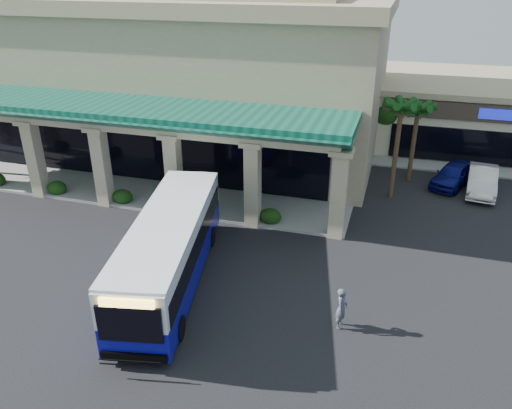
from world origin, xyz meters
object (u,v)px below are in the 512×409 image
(transit_bus, at_px, (170,251))
(pedestrian, at_px, (342,308))
(car_silver, at_px, (453,175))
(car_white, at_px, (482,180))

(transit_bus, relative_size, pedestrian, 6.53)
(transit_bus, bearing_deg, pedestrian, -18.65)
(car_silver, bearing_deg, transit_bus, -106.49)
(pedestrian, height_order, car_white, pedestrian)
(pedestrian, bearing_deg, car_white, -14.53)
(car_silver, relative_size, car_white, 0.91)
(car_silver, xyz_separation_m, car_white, (1.65, -0.57, 0.04))
(car_white, bearing_deg, transit_bus, -128.50)
(car_white, bearing_deg, car_silver, 167.01)
(transit_bus, distance_m, car_white, 20.18)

